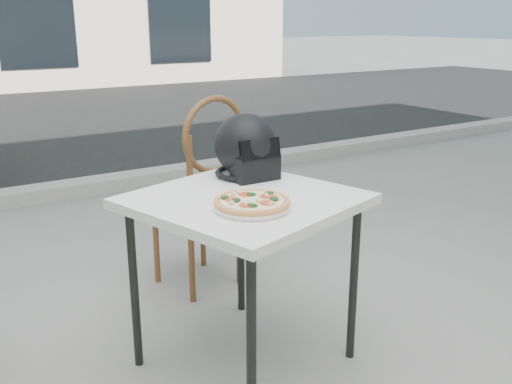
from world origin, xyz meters
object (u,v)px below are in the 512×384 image
pizza (252,202)px  helmet (246,149)px  plate (252,207)px  cafe_table_main (245,212)px  cafe_chair_main (204,184)px

pizza → helmet: 0.50m
pizza → helmet: bearing=61.2°
plate → pizza: (0.00, 0.00, 0.02)m
pizza → helmet: size_ratio=1.10×
cafe_table_main → plate: (-0.07, -0.16, 0.08)m
helmet → pizza: bearing=-118.0°
helmet → cafe_chair_main: (0.03, 0.50, -0.30)m
cafe_table_main → plate: 0.19m
cafe_table_main → pizza: size_ratio=3.06×
cafe_table_main → plate: plate is taller
plate → pizza: 0.02m
plate → cafe_chair_main: bearing=74.1°
cafe_table_main → cafe_chair_main: (0.20, 0.77, -0.09)m
cafe_table_main → helmet: 0.38m
plate → cafe_chair_main: size_ratio=0.34×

